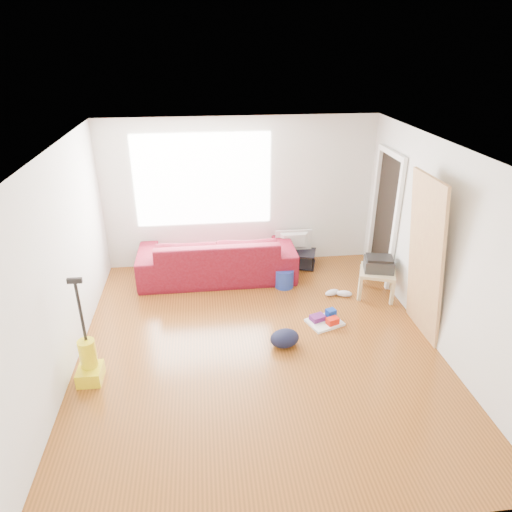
{
  "coord_description": "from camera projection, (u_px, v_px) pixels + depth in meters",
  "views": [
    {
      "loc": [
        -0.6,
        -4.76,
        3.57
      ],
      "look_at": [
        0.04,
        0.6,
        0.99
      ],
      "focal_mm": 32.0,
      "sensor_mm": 36.0,
      "label": 1
    }
  ],
  "objects": [
    {
      "name": "vacuum",
      "position": [
        89.0,
        362.0,
        5.19
      ],
      "size": [
        0.27,
        0.31,
        1.3
      ],
      "rotation": [
        0.0,
        0.0,
        -0.01
      ],
      "color": "yellow",
      "rests_on": "ground"
    },
    {
      "name": "tv_stand",
      "position": [
        294.0,
        258.0,
        7.89
      ],
      "size": [
        0.82,
        0.61,
        0.27
      ],
      "rotation": [
        0.0,
        0.0,
        -0.3
      ],
      "color": "black",
      "rests_on": "ground"
    },
    {
      "name": "room",
      "position": [
        263.0,
        252.0,
        5.47
      ],
      "size": [
        4.51,
        5.01,
        2.51
      ],
      "color": "brown",
      "rests_on": "ground"
    },
    {
      "name": "backpack",
      "position": [
        284.0,
        345.0,
        5.88
      ],
      "size": [
        0.46,
        0.41,
        0.21
      ],
      "primitive_type": "ellipsoid",
      "rotation": [
        0.0,
        0.0,
        0.32
      ],
      "color": "black",
      "rests_on": "ground"
    },
    {
      "name": "sofa",
      "position": [
        218.0,
        277.0,
        7.57
      ],
      "size": [
        2.52,
        0.99,
        0.74
      ],
      "primitive_type": "imported",
      "rotation": [
        0.0,
        0.0,
        3.14
      ],
      "color": "#5A0412",
      "rests_on": "ground"
    },
    {
      "name": "sneakers",
      "position": [
        338.0,
        293.0,
        6.98
      ],
      "size": [
        0.44,
        0.22,
        0.1
      ],
      "rotation": [
        0.0,
        0.0,
        -0.08
      ],
      "color": "silver",
      "rests_on": "ground"
    },
    {
      "name": "printer",
      "position": [
        379.0,
        264.0,
        6.81
      ],
      "size": [
        0.49,
        0.41,
        0.22
      ],
      "rotation": [
        0.0,
        0.0,
        -0.24
      ],
      "color": "#2B2B2B",
      "rests_on": "side_table"
    },
    {
      "name": "side_table",
      "position": [
        377.0,
        274.0,
        6.89
      ],
      "size": [
        0.67,
        0.67,
        0.42
      ],
      "rotation": [
        0.0,
        0.0,
        -0.37
      ],
      "color": "tan",
      "rests_on": "ground"
    },
    {
      "name": "bucket",
      "position": [
        284.0,
        286.0,
        7.27
      ],
      "size": [
        0.36,
        0.36,
        0.3
      ],
      "primitive_type": "cylinder",
      "rotation": [
        0.0,
        0.0,
        0.25
      ],
      "color": "#1D3697",
      "rests_on": "ground"
    },
    {
      "name": "tv",
      "position": [
        294.0,
        241.0,
        7.76
      ],
      "size": [
        0.63,
        0.08,
        0.36
      ],
      "primitive_type": "imported",
      "rotation": [
        0.0,
        0.0,
        3.14
      ],
      "color": "black",
      "rests_on": "tv_stand"
    },
    {
      "name": "cleaning_tray",
      "position": [
        325.0,
        320.0,
        6.32
      ],
      "size": [
        0.54,
        0.49,
        0.16
      ],
      "rotation": [
        0.0,
        0.0,
        0.35
      ],
      "color": "white",
      "rests_on": "ground"
    },
    {
      "name": "toilet_paper",
      "position": [
        285.0,
        274.0,
        7.22
      ],
      "size": [
        0.13,
        0.13,
        0.12
      ],
      "primitive_type": "cylinder",
      "color": "white",
      "rests_on": "bucket"
    },
    {
      "name": "door_panel",
      "position": [
        413.0,
        330.0,
        6.19
      ],
      "size": [
        0.27,
        0.86,
        2.14
      ],
      "primitive_type": "cube",
      "rotation": [
        0.0,
        -0.1,
        0.0
      ],
      "color": "tan",
      "rests_on": "ground"
    }
  ]
}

